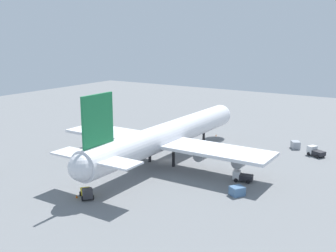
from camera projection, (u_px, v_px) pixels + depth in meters
name	position (u px, v px, depth m)	size (l,w,h in m)	color
ground_plane	(168.00, 161.00, 98.52)	(252.38, 252.38, 0.00)	slate
cargo_airplane	(167.00, 136.00, 96.87)	(63.10, 52.90, 19.29)	silver
baggage_tug	(242.00, 176.00, 84.81)	(2.97, 4.32, 2.13)	silver
catering_truck	(87.00, 193.00, 75.96)	(3.86, 4.27, 2.26)	#333338
cargo_loader	(315.00, 151.00, 102.40)	(3.95, 4.79, 2.35)	silver
cargo_container_fore	(295.00, 145.00, 109.12)	(3.26, 3.07, 1.96)	#999EA8
cargo_container_aft	(237.00, 191.00, 77.43)	(3.26, 3.15, 1.74)	#4C729E
safety_cone_nose	(216.00, 135.00, 122.31)	(0.40, 0.40, 0.58)	orange
safety_cone_tail	(77.00, 196.00, 76.29)	(0.44, 0.44, 0.63)	orange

